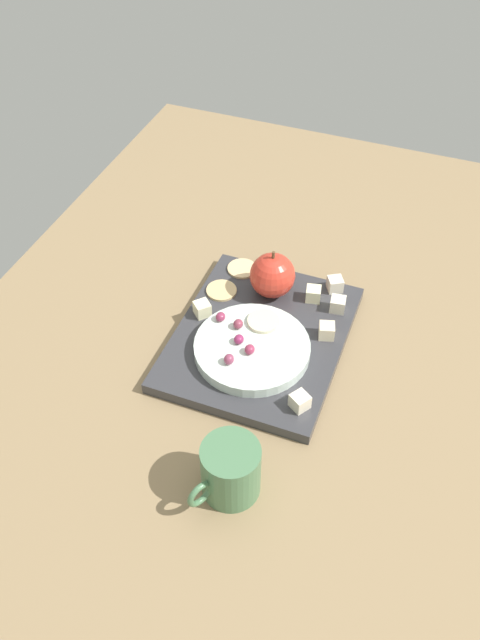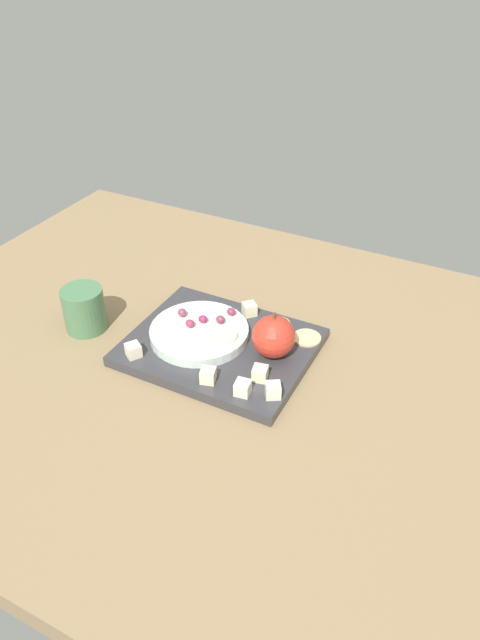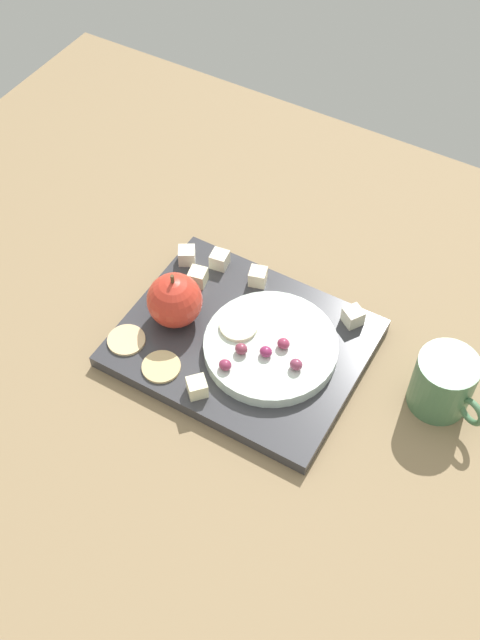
# 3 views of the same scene
# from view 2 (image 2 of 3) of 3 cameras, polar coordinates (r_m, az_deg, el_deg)

# --- Properties ---
(table) EXTENTS (1.32, 1.00, 0.04)m
(table) POSITION_cam_2_polar(r_m,az_deg,el_deg) (1.06, -2.07, -4.61)
(table) COLOR #8D7450
(table) RESTS_ON ground
(platter) EXTENTS (0.32, 0.26, 0.02)m
(platter) POSITION_cam_2_polar(r_m,az_deg,el_deg) (1.06, -1.94, -2.63)
(platter) COLOR #36363A
(platter) RESTS_ON table
(serving_dish) EXTENTS (0.18, 0.18, 0.02)m
(serving_dish) POSITION_cam_2_polar(r_m,az_deg,el_deg) (1.07, -3.97, -1.22)
(serving_dish) COLOR silver
(serving_dish) RESTS_ON platter
(apple_whole) EXTENTS (0.08, 0.08, 0.08)m
(apple_whole) POSITION_cam_2_polar(r_m,az_deg,el_deg) (1.01, 3.27, -1.61)
(apple_whole) COLOR red
(apple_whole) RESTS_ON platter
(apple_stem) EXTENTS (0.01, 0.01, 0.01)m
(apple_stem) POSITION_cam_2_polar(r_m,az_deg,el_deg) (0.98, 3.35, 0.42)
(apple_stem) COLOR brown
(apple_stem) RESTS_ON apple_whole
(cheese_cube_0) EXTENTS (0.03, 0.03, 0.02)m
(cheese_cube_0) POSITION_cam_2_polar(r_m,az_deg,el_deg) (0.94, 3.23, -6.82)
(cheese_cube_0) COLOR silver
(cheese_cube_0) RESTS_ON platter
(cheese_cube_1) EXTENTS (0.03, 0.03, 0.02)m
(cheese_cube_1) POSITION_cam_2_polar(r_m,az_deg,el_deg) (1.03, -10.29, -2.91)
(cheese_cube_1) COLOR #F0E4C8
(cheese_cube_1) RESTS_ON platter
(cheese_cube_2) EXTENTS (0.03, 0.03, 0.02)m
(cheese_cube_2) POSITION_cam_2_polar(r_m,az_deg,el_deg) (1.12, 1.03, 1.03)
(cheese_cube_2) COLOR #F9F2C3
(cheese_cube_2) RESTS_ON platter
(cheese_cube_3) EXTENTS (0.03, 0.03, 0.02)m
(cheese_cube_3) POSITION_cam_2_polar(r_m,az_deg,el_deg) (0.97, 1.95, -5.19)
(cheese_cube_3) COLOR #F9F1BE
(cheese_cube_3) RESTS_ON platter
(cheese_cube_4) EXTENTS (0.03, 0.03, 0.02)m
(cheese_cube_4) POSITION_cam_2_polar(r_m,az_deg,el_deg) (0.97, -3.11, -5.39)
(cheese_cube_4) COLOR #F9E6BC
(cheese_cube_4) RESTS_ON platter
(cheese_cube_5) EXTENTS (0.03, 0.03, 0.02)m
(cheese_cube_5) POSITION_cam_2_polar(r_m,az_deg,el_deg) (0.95, 0.26, -6.59)
(cheese_cube_5) COLOR #F3EACE
(cheese_cube_5) RESTS_ON platter
(cracker_0) EXTENTS (0.05, 0.05, 0.00)m
(cracker_0) POSITION_cam_2_polar(r_m,az_deg,el_deg) (1.07, 6.49, -1.73)
(cracker_0) COLOR beige
(cracker_0) RESTS_ON platter
(cracker_1) EXTENTS (0.05, 0.05, 0.00)m
(cracker_1) POSITION_cam_2_polar(r_m,az_deg,el_deg) (1.10, 3.59, -0.43)
(cracker_1) COLOR #DABB7F
(cracker_1) RESTS_ON platter
(grape_0) EXTENTS (0.02, 0.02, 0.02)m
(grape_0) POSITION_cam_2_polar(r_m,az_deg,el_deg) (1.09, -5.62, 0.72)
(grape_0) COLOR #8B3B56
(grape_0) RESTS_ON serving_dish
(grape_1) EXTENTS (0.02, 0.02, 0.01)m
(grape_1) POSITION_cam_2_polar(r_m,az_deg,el_deg) (1.06, -4.87, -0.33)
(grape_1) COLOR #97304E
(grape_1) RESTS_ON serving_dish
(grape_2) EXTENTS (0.02, 0.02, 0.01)m
(grape_2) POSITION_cam_2_polar(r_m,az_deg,el_deg) (1.07, -1.91, 0.05)
(grape_2) COLOR #86364A
(grape_2) RESTS_ON serving_dish
(grape_3) EXTENTS (0.02, 0.02, 0.01)m
(grape_3) POSITION_cam_2_polar(r_m,az_deg,el_deg) (1.07, -3.62, 0.09)
(grape_3) COLOR #8F2956
(grape_3) RESTS_ON serving_dish
(grape_4) EXTENTS (0.02, 0.02, 0.01)m
(grape_4) POSITION_cam_2_polar(r_m,az_deg,el_deg) (1.09, -0.86, 0.81)
(grape_4) COLOR #8B2F4E
(grape_4) RESTS_ON serving_dish
(apple_slice_0) EXTENTS (0.05, 0.05, 0.01)m
(apple_slice_0) POSITION_cam_2_polar(r_m,az_deg,el_deg) (1.04, -1.63, -1.47)
(apple_slice_0) COLOR beige
(apple_slice_0) RESTS_ON serving_dish
(cup) EXTENTS (0.10, 0.08, 0.08)m
(cup) POSITION_cam_2_polar(r_m,az_deg,el_deg) (1.14, -14.89, 1.05)
(cup) COLOR #4B7850
(cup) RESTS_ON table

